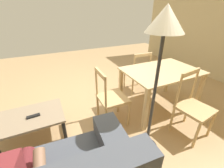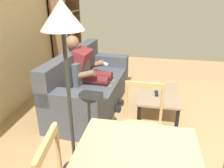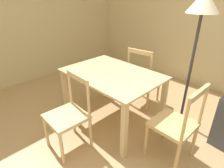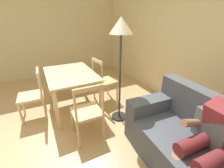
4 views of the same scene
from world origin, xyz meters
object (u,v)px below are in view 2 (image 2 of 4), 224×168
person_lounging (88,71)px  dining_chair_facing_couch (141,130)px  couch (89,86)px  tv_remote (156,93)px  bookshelf (67,40)px  floor_lamp (63,35)px  coffee_table (158,96)px

person_lounging → dining_chair_facing_couch: (-1.26, -0.94, -0.15)m
couch → tv_remote: bearing=-97.0°
couch → bookshelf: bearing=32.2°
person_lounging → tv_remote: 1.14m
tv_remote → couch: bearing=-10.8°
tv_remote → floor_lamp: floor_lamp is taller
person_lounging → tv_remote: bearing=-97.8°
bookshelf → tv_remote: bearing=-128.3°
dining_chair_facing_couch → floor_lamp: size_ratio=0.54×
coffee_table → tv_remote: bearing=142.2°
coffee_table → dining_chair_facing_couch: size_ratio=0.93×
coffee_table → tv_remote: 0.08m
bookshelf → floor_lamp: bearing=-158.0°
coffee_table → person_lounging: bearing=84.6°
dining_chair_facing_couch → bookshelf: bearing=34.5°
bookshelf → dining_chair_facing_couch: (-2.71, -1.86, -0.32)m
couch → tv_remote: 1.11m
tv_remote → floor_lamp: 1.92m
tv_remote → floor_lamp: (-1.33, 0.84, 1.09)m
person_lounging → dining_chair_facing_couch: bearing=-143.2°
coffee_table → bookshelf: 2.62m
couch → bookshelf: bookshelf is taller
couch → coffee_table: couch is taller
couch → dining_chair_facing_couch: bearing=-142.9°
bookshelf → dining_chair_facing_couch: bookshelf is taller
couch → person_lounging: size_ratio=1.75×
coffee_table → floor_lamp: bearing=147.5°
bookshelf → coffee_table: bearing=-127.1°
person_lounging → floor_lamp: 1.73m
coffee_table → dining_chair_facing_couch: dining_chair_facing_couch is taller
person_lounging → coffee_table: person_lounging is taller
tv_remote → bookshelf: bearing=-42.1°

